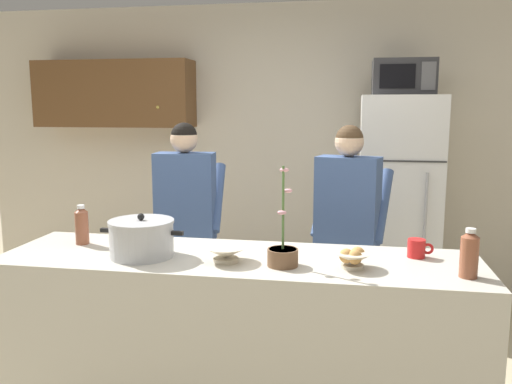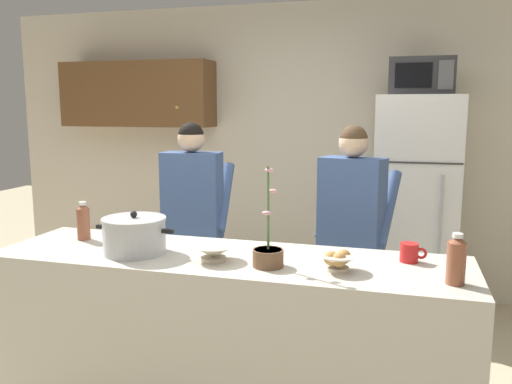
# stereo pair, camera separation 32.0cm
# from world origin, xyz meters

# --- Properties ---
(back_wall_unit) EXTENTS (6.00, 0.48, 2.60)m
(back_wall_unit) POSITION_xyz_m (-0.22, 2.27, 1.37)
(back_wall_unit) COLOR beige
(back_wall_unit) RESTS_ON ground
(kitchen_island) EXTENTS (2.47, 0.68, 0.92)m
(kitchen_island) POSITION_xyz_m (0.00, 0.00, 0.46)
(kitchen_island) COLOR beige
(kitchen_island) RESTS_ON ground
(refrigerator) EXTENTS (0.64, 0.68, 1.77)m
(refrigerator) POSITION_xyz_m (0.96, 1.85, 0.89)
(refrigerator) COLOR white
(refrigerator) RESTS_ON ground
(microwave) EXTENTS (0.48, 0.37, 0.28)m
(microwave) POSITION_xyz_m (0.96, 1.83, 1.91)
(microwave) COLOR #2D2D30
(microwave) RESTS_ON refrigerator
(person_near_pot) EXTENTS (0.51, 0.44, 1.58)m
(person_near_pot) POSITION_xyz_m (-0.55, 0.85, 0.98)
(person_near_pot) COLOR #33384C
(person_near_pot) RESTS_ON ground
(person_by_sink) EXTENTS (0.55, 0.50, 1.57)m
(person_by_sink) POSITION_xyz_m (0.56, 0.84, 0.97)
(person_by_sink) COLOR #33384C
(person_by_sink) RESTS_ON ground
(cooking_pot) EXTENTS (0.45, 0.33, 0.23)m
(cooking_pot) POSITION_xyz_m (-0.49, -0.08, 1.02)
(cooking_pot) COLOR silver
(cooking_pot) RESTS_ON kitchen_island
(coffee_mug) EXTENTS (0.13, 0.09, 0.10)m
(coffee_mug) POSITION_xyz_m (0.91, 0.15, 0.97)
(coffee_mug) COLOR red
(coffee_mug) RESTS_ON kitchen_island
(bread_bowl) EXTENTS (0.19, 0.19, 0.10)m
(bread_bowl) POSITION_xyz_m (0.58, -0.10, 0.97)
(bread_bowl) COLOR beige
(bread_bowl) RESTS_ON kitchen_island
(empty_bowl) EXTENTS (0.23, 0.23, 0.08)m
(empty_bowl) POSITION_xyz_m (-0.04, -0.10, 0.97)
(empty_bowl) COLOR beige
(empty_bowl) RESTS_ON kitchen_island
(bottle_near_edge) EXTENTS (0.07, 0.07, 0.22)m
(bottle_near_edge) POSITION_xyz_m (-0.91, 0.10, 1.03)
(bottle_near_edge) COLOR brown
(bottle_near_edge) RESTS_ON kitchen_island
(bottle_mid_counter) EXTENTS (0.08, 0.08, 0.23)m
(bottle_mid_counter) POSITION_xyz_m (1.10, -0.14, 1.03)
(bottle_mid_counter) COLOR brown
(bottle_mid_counter) RESTS_ON kitchen_island
(potted_orchid) EXTENTS (0.15, 0.15, 0.49)m
(potted_orchid) POSITION_xyz_m (0.25, -0.12, 0.98)
(potted_orchid) COLOR brown
(potted_orchid) RESTS_ON kitchen_island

